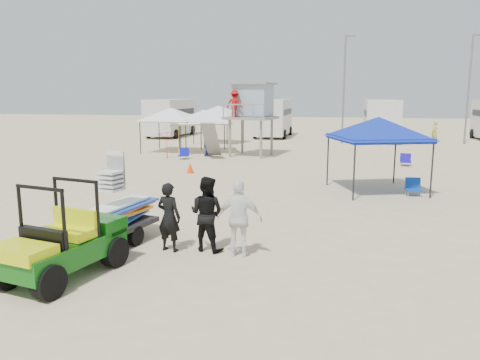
% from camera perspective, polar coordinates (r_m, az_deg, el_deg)
% --- Properties ---
extents(ground, '(140.00, 140.00, 0.00)m').
position_cam_1_polar(ground, '(10.72, -6.28, -9.57)').
color(ground, beige).
rests_on(ground, ground).
extents(utility_cart, '(1.73, 2.72, 1.92)m').
position_cam_1_polar(utility_cart, '(10.04, -21.16, -6.24)').
color(utility_cart, '#0D550F').
rests_on(utility_cart, ground).
extents(surf_trailer, '(1.61, 2.45, 2.00)m').
position_cam_1_polar(surf_trailer, '(11.99, -14.91, -3.63)').
color(surf_trailer, black).
rests_on(surf_trailer, ground).
extents(man_left, '(0.66, 0.50, 1.64)m').
position_cam_1_polar(man_left, '(11.10, -8.66, -4.49)').
color(man_left, black).
rests_on(man_left, ground).
extents(man_mid, '(1.00, 0.86, 1.78)m').
position_cam_1_polar(man_mid, '(11.04, -4.08, -4.11)').
color(man_mid, black).
rests_on(man_mid, ground).
extents(man_right, '(1.05, 0.48, 1.76)m').
position_cam_1_polar(man_right, '(10.59, -0.05, -4.75)').
color(man_right, white).
rests_on(man_right, ground).
extents(lifeguard_tower, '(3.07, 3.07, 4.26)m').
position_cam_1_polar(lifeguard_tower, '(28.31, 1.27, 9.38)').
color(lifeguard_tower, gray).
rests_on(lifeguard_tower, ground).
extents(canopy_blue, '(3.92, 3.92, 3.24)m').
position_cam_1_polar(canopy_blue, '(18.38, 16.54, 6.94)').
color(canopy_blue, black).
rests_on(canopy_blue, ground).
extents(canopy_white_a, '(4.17, 4.17, 3.12)m').
position_cam_1_polar(canopy_white_a, '(30.19, -4.48, 8.26)').
color(canopy_white_a, black).
rests_on(canopy_white_a, ground).
extents(canopy_white_b, '(3.18, 3.18, 3.25)m').
position_cam_1_polar(canopy_white_b, '(30.59, -8.41, 8.45)').
color(canopy_white_b, black).
rests_on(canopy_white_b, ground).
extents(canopy_white_c, '(3.56, 3.56, 3.26)m').
position_cam_1_polar(canopy_white_c, '(35.90, -2.60, 8.83)').
color(canopy_white_c, black).
rests_on(canopy_white_c, ground).
extents(umbrella_a, '(2.23, 2.25, 1.59)m').
position_cam_1_polar(umbrella_a, '(27.50, -8.96, 4.26)').
color(umbrella_a, '#A81122').
rests_on(umbrella_a, ground).
extents(umbrella_b, '(2.97, 2.97, 1.91)m').
position_cam_1_polar(umbrella_b, '(29.39, -7.43, 5.00)').
color(umbrella_b, yellow).
rests_on(umbrella_b, ground).
extents(cone_near, '(0.34, 0.34, 0.50)m').
position_cam_1_polar(cone_near, '(20.77, -14.43, 0.61)').
color(cone_near, '#FB3F07').
rests_on(cone_near, ground).
extents(cone_far, '(0.34, 0.34, 0.50)m').
position_cam_1_polar(cone_far, '(22.22, -6.10, 1.49)').
color(cone_far, '#FF3F08').
rests_on(cone_far, ground).
extents(beach_chair_a, '(0.73, 0.82, 0.64)m').
position_cam_1_polar(beach_chair_a, '(27.18, -6.86, 3.22)').
color(beach_chair_a, '#1117B8').
rests_on(beach_chair_a, ground).
extents(beach_chair_b, '(0.58, 0.62, 0.64)m').
position_cam_1_polar(beach_chair_b, '(18.33, 20.35, -0.78)').
color(beach_chair_b, '#0E399A').
rests_on(beach_chair_b, ground).
extents(beach_chair_c, '(0.60, 0.65, 0.64)m').
position_cam_1_polar(beach_chair_c, '(25.87, 19.54, 2.34)').
color(beach_chair_c, '#1A0FA2').
rests_on(beach_chair_c, ground).
extents(rv_far_left, '(2.64, 6.80, 3.25)m').
position_cam_1_polar(rv_far_left, '(42.42, -8.44, 7.72)').
color(rv_far_left, silver).
rests_on(rv_far_left, ground).
extents(rv_mid_left, '(2.65, 6.50, 3.25)m').
position_cam_1_polar(rv_mid_left, '(41.53, 4.09, 7.75)').
color(rv_mid_left, silver).
rests_on(rv_mid_left, ground).
extents(rv_mid_right, '(2.64, 7.00, 3.25)m').
position_cam_1_polar(rv_mid_right, '(39.63, 16.82, 7.22)').
color(rv_mid_right, silver).
rests_on(rv_mid_right, ground).
extents(light_pole_left, '(0.14, 0.14, 8.00)m').
position_cam_1_polar(light_pole_left, '(36.51, 12.53, 10.64)').
color(light_pole_left, slate).
rests_on(light_pole_left, ground).
extents(light_pole_right, '(0.14, 0.14, 8.00)m').
position_cam_1_polar(light_pole_right, '(38.98, 26.10, 9.82)').
color(light_pole_right, slate).
rests_on(light_pole_right, ground).
extents(distant_beachgoers, '(15.26, 11.73, 1.80)m').
position_cam_1_polar(distant_beachgoers, '(29.88, 3.26, 5.03)').
color(distant_beachgoers, '#303392').
rests_on(distant_beachgoers, ground).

